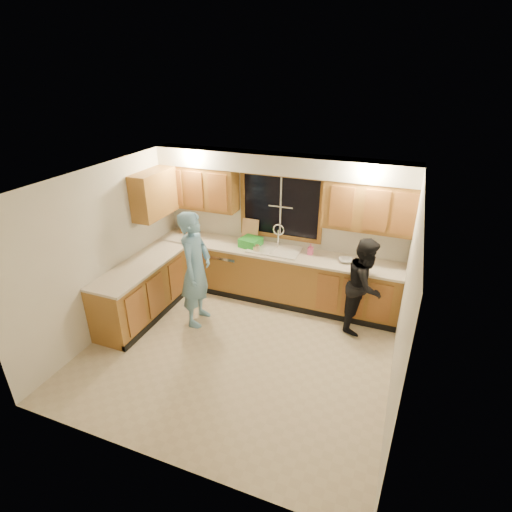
{
  "coord_description": "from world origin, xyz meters",
  "views": [
    {
      "loc": [
        1.91,
        -4.17,
        3.74
      ],
      "look_at": [
        0.04,
        0.65,
        1.25
      ],
      "focal_mm": 28.0,
      "sensor_mm": 36.0,
      "label": 1
    }
  ],
  "objects_px": {
    "dishwasher": "(229,269)",
    "dish_crate": "(251,242)",
    "knife_block": "(183,227)",
    "stove": "(120,308)",
    "soap_bottle": "(310,249)",
    "woman": "(365,285)",
    "bowl": "(346,260)",
    "sink": "(274,253)",
    "man": "(196,269)"
  },
  "relations": [
    {
      "from": "knife_block",
      "to": "stove",
      "type": "bearing_deg",
      "value": -126.36
    },
    {
      "from": "dishwasher",
      "to": "dish_crate",
      "type": "distance_m",
      "value": 0.72
    },
    {
      "from": "dishwasher",
      "to": "sink",
      "type": "bearing_deg",
      "value": 0.99
    },
    {
      "from": "sink",
      "to": "soap_bottle",
      "type": "relative_size",
      "value": 4.62
    },
    {
      "from": "man",
      "to": "bowl",
      "type": "relative_size",
      "value": 8.49
    },
    {
      "from": "dishwasher",
      "to": "man",
      "type": "relative_size",
      "value": 0.44
    },
    {
      "from": "woman",
      "to": "knife_block",
      "type": "distance_m",
      "value": 3.43
    },
    {
      "from": "sink",
      "to": "woman",
      "type": "xyz_separation_m",
      "value": [
        1.55,
        -0.33,
        -0.12
      ]
    },
    {
      "from": "dishwasher",
      "to": "dish_crate",
      "type": "xyz_separation_m",
      "value": [
        0.42,
        0.02,
        0.59
      ]
    },
    {
      "from": "dishwasher",
      "to": "stove",
      "type": "xyz_separation_m",
      "value": [
        -0.95,
        -1.81,
        0.04
      ]
    },
    {
      "from": "soap_bottle",
      "to": "bowl",
      "type": "relative_size",
      "value": 0.86
    },
    {
      "from": "sink",
      "to": "bowl",
      "type": "bearing_deg",
      "value": -0.33
    },
    {
      "from": "dish_crate",
      "to": "knife_block",
      "type": "bearing_deg",
      "value": 174.19
    },
    {
      "from": "stove",
      "to": "bowl",
      "type": "distance_m",
      "value": 3.54
    },
    {
      "from": "sink",
      "to": "woman",
      "type": "bearing_deg",
      "value": -11.9
    },
    {
      "from": "woman",
      "to": "soap_bottle",
      "type": "distance_m",
      "value": 1.06
    },
    {
      "from": "man",
      "to": "soap_bottle",
      "type": "relative_size",
      "value": 9.92
    },
    {
      "from": "man",
      "to": "woman",
      "type": "xyz_separation_m",
      "value": [
        2.44,
        0.77,
        -0.18
      ]
    },
    {
      "from": "soap_bottle",
      "to": "dishwasher",
      "type": "bearing_deg",
      "value": -176.98
    },
    {
      "from": "stove",
      "to": "soap_bottle",
      "type": "height_order",
      "value": "soap_bottle"
    },
    {
      "from": "sink",
      "to": "bowl",
      "type": "height_order",
      "value": "sink"
    },
    {
      "from": "man",
      "to": "dish_crate",
      "type": "height_order",
      "value": "man"
    },
    {
      "from": "man",
      "to": "bowl",
      "type": "distance_m",
      "value": 2.35
    },
    {
      "from": "woman",
      "to": "stove",
      "type": "bearing_deg",
      "value": 123.24
    },
    {
      "from": "man",
      "to": "dish_crate",
      "type": "xyz_separation_m",
      "value": [
        0.46,
        1.1,
        0.07
      ]
    },
    {
      "from": "man",
      "to": "knife_block",
      "type": "distance_m",
      "value": 1.56
    },
    {
      "from": "sink",
      "to": "dish_crate",
      "type": "relative_size",
      "value": 2.63
    },
    {
      "from": "sink",
      "to": "man",
      "type": "bearing_deg",
      "value": -129.12
    },
    {
      "from": "sink",
      "to": "man",
      "type": "xyz_separation_m",
      "value": [
        -0.89,
        -1.1,
        0.06
      ]
    },
    {
      "from": "stove",
      "to": "soap_bottle",
      "type": "xyz_separation_m",
      "value": [
        2.4,
        1.89,
        0.56
      ]
    },
    {
      "from": "soap_bottle",
      "to": "bowl",
      "type": "bearing_deg",
      "value": -6.63
    },
    {
      "from": "dishwasher",
      "to": "stove",
      "type": "relative_size",
      "value": 0.91
    },
    {
      "from": "woman",
      "to": "dish_crate",
      "type": "bearing_deg",
      "value": 89.75
    },
    {
      "from": "soap_bottle",
      "to": "sink",
      "type": "bearing_deg",
      "value": -174.12
    },
    {
      "from": "sink",
      "to": "dish_crate",
      "type": "bearing_deg",
      "value": 179.88
    },
    {
      "from": "dishwasher",
      "to": "knife_block",
      "type": "xyz_separation_m",
      "value": [
        -0.99,
        0.16,
        0.62
      ]
    },
    {
      "from": "knife_block",
      "to": "dish_crate",
      "type": "height_order",
      "value": "knife_block"
    },
    {
      "from": "bowl",
      "to": "dishwasher",
      "type": "bearing_deg",
      "value": -179.78
    },
    {
      "from": "man",
      "to": "bowl",
      "type": "xyz_separation_m",
      "value": [
        2.08,
        1.09,
        0.02
      ]
    },
    {
      "from": "man",
      "to": "soap_bottle",
      "type": "height_order",
      "value": "man"
    },
    {
      "from": "woman",
      "to": "bowl",
      "type": "xyz_separation_m",
      "value": [
        -0.36,
        0.32,
        0.2
      ]
    },
    {
      "from": "knife_block",
      "to": "bowl",
      "type": "relative_size",
      "value": 0.98
    },
    {
      "from": "woman",
      "to": "soap_bottle",
      "type": "bearing_deg",
      "value": 76.89
    },
    {
      "from": "stove",
      "to": "dish_crate",
      "type": "relative_size",
      "value": 2.75
    },
    {
      "from": "woman",
      "to": "dishwasher",
      "type": "bearing_deg",
      "value": 91.73
    },
    {
      "from": "dish_crate",
      "to": "sink",
      "type": "bearing_deg",
      "value": -0.12
    },
    {
      "from": "sink",
      "to": "dishwasher",
      "type": "xyz_separation_m",
      "value": [
        -0.85,
        -0.01,
        -0.45
      ]
    },
    {
      "from": "woman",
      "to": "soap_bottle",
      "type": "height_order",
      "value": "woman"
    },
    {
      "from": "dish_crate",
      "to": "soap_bottle",
      "type": "distance_m",
      "value": 1.03
    },
    {
      "from": "soap_bottle",
      "to": "stove",
      "type": "bearing_deg",
      "value": -141.83
    }
  ]
}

